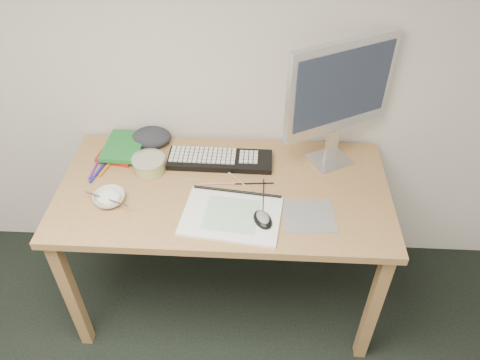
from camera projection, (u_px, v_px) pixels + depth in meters
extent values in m
plane|color=silver|center=(194.00, 26.00, 1.90)|extent=(3.60, 0.00, 3.60)
cube|color=#A17E4A|center=(72.00, 295.00, 2.04)|extent=(0.05, 0.05, 0.71)
cube|color=#A17E4A|center=(373.00, 309.00, 1.98)|extent=(0.05, 0.05, 0.71)
cube|color=#A17E4A|center=(108.00, 201.00, 2.49)|extent=(0.05, 0.05, 0.71)
cube|color=#A17E4A|center=(354.00, 210.00, 2.44)|extent=(0.05, 0.05, 0.71)
cube|color=#A17E4A|center=(224.00, 191.00, 1.99)|extent=(1.40, 0.70, 0.03)
cube|color=slate|center=(309.00, 215.00, 1.85)|extent=(0.22, 0.20, 0.00)
cube|color=white|center=(232.00, 215.00, 1.85)|extent=(0.41, 0.32, 0.01)
cube|color=black|center=(220.00, 160.00, 2.10)|extent=(0.47, 0.15, 0.03)
cube|color=silver|center=(329.00, 160.00, 2.12)|extent=(0.22, 0.22, 0.01)
cube|color=silver|center=(331.00, 145.00, 2.06)|extent=(0.06, 0.04, 0.16)
cube|color=silver|center=(341.00, 87.00, 1.87)|extent=(0.45, 0.27, 0.40)
cube|color=black|center=(341.00, 85.00, 1.87)|extent=(0.39, 0.22, 0.31)
ellipsoid|color=black|center=(263.00, 218.00, 1.81)|extent=(0.10, 0.12, 0.04)
imported|color=white|center=(109.00, 198.00, 1.90)|extent=(0.15, 0.15, 0.04)
cylinder|color=silver|center=(107.00, 199.00, 1.86)|extent=(0.21, 0.09, 0.02)
cylinder|color=#D9CD4C|center=(149.00, 165.00, 2.04)|extent=(0.18, 0.18, 0.07)
cube|color=maroon|center=(121.00, 149.00, 2.16)|extent=(0.20, 0.24, 0.02)
cube|color=#1B6F2B|center=(124.00, 146.00, 2.15)|extent=(0.18, 0.24, 0.02)
ellipsoid|color=#23252A|center=(151.00, 137.00, 2.20)|extent=(0.17, 0.15, 0.06)
cylinder|color=#D76B8C|center=(221.00, 184.00, 1.99)|extent=(0.18, 0.03, 0.01)
cylinder|color=tan|center=(238.00, 180.00, 2.01)|extent=(0.14, 0.15, 0.01)
cylinder|color=black|center=(254.00, 183.00, 1.99)|extent=(0.16, 0.02, 0.01)
cylinder|color=#1E1EA3|center=(98.00, 172.00, 2.05)|extent=(0.04, 0.14, 0.01)
cylinder|color=#C57217|center=(107.00, 167.00, 2.07)|extent=(0.05, 0.14, 0.01)
cylinder|color=#772893|center=(93.00, 171.00, 2.06)|extent=(0.02, 0.12, 0.01)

